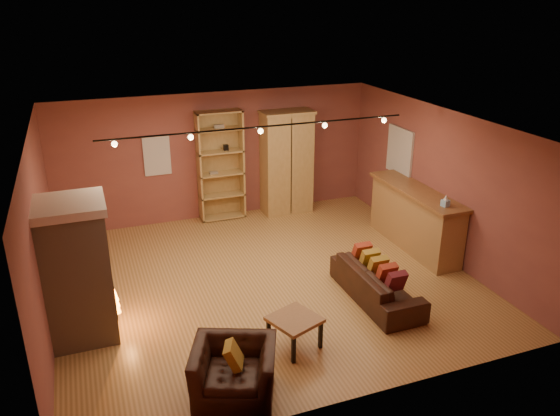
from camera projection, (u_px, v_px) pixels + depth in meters
name	position (u px, v px, depth m)	size (l,w,h in m)	color
floor	(266.00, 280.00, 9.67)	(7.00, 7.00, 0.00)	olive
ceiling	(265.00, 125.00, 8.64)	(7.00, 7.00, 0.00)	brown
back_wall	(217.00, 156.00, 11.98)	(7.00, 0.02, 2.80)	brown
left_wall	(41.00, 237.00, 8.01)	(0.02, 6.50, 2.80)	brown
right_wall	(440.00, 183.00, 10.30)	(0.02, 6.50, 2.80)	brown
fireplace	(78.00, 271.00, 7.77)	(1.01, 0.98, 2.12)	tan
back_window	(157.00, 155.00, 11.49)	(0.56, 0.04, 0.86)	beige
bookcase	(220.00, 165.00, 11.94)	(1.00, 0.39, 2.43)	tan
armoire	(287.00, 162.00, 12.30)	(1.15, 0.66, 2.35)	tan
bar_counter	(415.00, 218.00, 10.73)	(0.67, 2.54, 1.21)	#A97F4D
tissue_box	(445.00, 201.00, 9.65)	(0.15, 0.15, 0.23)	#8ABCDD
right_window	(400.00, 151.00, 11.41)	(0.05, 0.90, 1.00)	beige
loveseat	(377.00, 277.00, 8.94)	(0.58, 1.96, 0.80)	black
armchair	(234.00, 363.00, 6.80)	(1.22, 1.02, 0.91)	black
coffee_table	(295.00, 322.00, 7.72)	(0.81, 0.81, 0.48)	brown
track_rail	(261.00, 129.00, 8.85)	(5.20, 0.09, 0.13)	black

